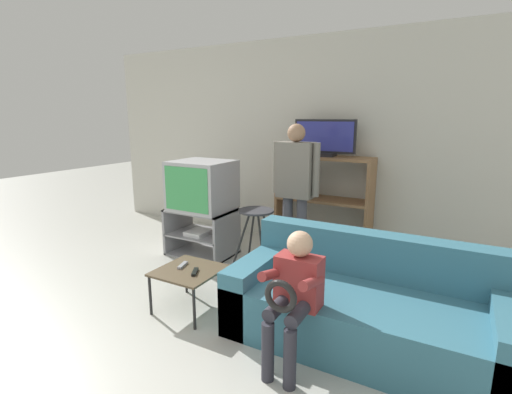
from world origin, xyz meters
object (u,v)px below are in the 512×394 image
(snack_table, at_px, (189,273))
(couch, at_px, (366,308))
(folding_stool, at_px, (256,222))
(tv_stand, at_px, (202,232))
(media_shelf, at_px, (323,203))
(remote_control_white, at_px, (183,265))
(person_standing_adult, at_px, (295,182))
(person_seated_child, at_px, (294,290))
(television_flat, at_px, (324,139))
(remote_control_black, at_px, (195,272))
(television_main, at_px, (202,185))

(snack_table, distance_m, couch, 1.45)
(folding_stool, distance_m, couch, 1.46)
(tv_stand, bearing_deg, media_shelf, 34.28)
(remote_control_white, relative_size, person_standing_adult, 0.09)
(snack_table, distance_m, remote_control_white, 0.11)
(snack_table, distance_m, person_seated_child, 1.11)
(tv_stand, height_order, television_flat, television_flat)
(remote_control_white, bearing_deg, person_standing_adult, 54.57)
(folding_stool, distance_m, remote_control_black, 0.95)
(media_shelf, height_order, snack_table, media_shelf)
(media_shelf, bearing_deg, person_standing_adult, -99.36)
(remote_control_white, distance_m, person_seated_child, 1.20)
(snack_table, xyz_separation_m, person_standing_adult, (0.40, 1.32, 0.61))
(media_shelf, distance_m, person_seated_child, 2.27)
(television_flat, bearing_deg, tv_stand, -145.71)
(tv_stand, relative_size, snack_table, 1.50)
(snack_table, distance_m, person_standing_adult, 1.51)
(folding_stool, bearing_deg, remote_control_black, -93.90)
(television_main, distance_m, media_shelf, 1.48)
(media_shelf, relative_size, person_seated_child, 1.28)
(television_main, relative_size, person_seated_child, 0.74)
(tv_stand, relative_size, television_flat, 1.03)
(media_shelf, xyz_separation_m, television_flat, (-0.01, -0.01, 0.78))
(folding_stool, xyz_separation_m, person_standing_adult, (0.24, 0.42, 0.37))
(remote_control_black, bearing_deg, person_standing_adult, 49.25)
(media_shelf, height_order, remote_control_white, media_shelf)
(remote_control_white, bearing_deg, person_seated_child, -27.98)
(television_flat, relative_size, snack_table, 1.45)
(television_flat, xyz_separation_m, person_standing_adult, (-0.09, -0.63, -0.43))
(remote_control_white, xyz_separation_m, couch, (1.52, 0.24, -0.12))
(couch, xyz_separation_m, person_seated_child, (-0.36, -0.51, 0.28))
(couch, bearing_deg, tv_stand, 158.26)
(television_flat, height_order, folding_stool, television_flat)
(folding_stool, bearing_deg, snack_table, -99.59)
(remote_control_black, bearing_deg, person_seated_child, -40.21)
(tv_stand, distance_m, remote_control_white, 1.27)
(folding_stool, bearing_deg, television_flat, 72.11)
(television_main, relative_size, remote_control_white, 4.68)
(television_flat, height_order, remote_control_black, television_flat)
(television_flat, height_order, snack_table, television_flat)
(remote_control_black, xyz_separation_m, person_standing_adult, (0.31, 1.35, 0.57))
(television_flat, xyz_separation_m, snack_table, (-0.49, -1.95, -1.04))
(tv_stand, distance_m, person_standing_adult, 1.32)
(remote_control_white, bearing_deg, snack_table, -32.29)
(television_flat, bearing_deg, folding_stool, -107.89)
(folding_stool, height_order, remote_control_black, folding_stool)
(snack_table, height_order, remote_control_white, remote_control_white)
(media_shelf, height_order, folding_stool, media_shelf)
(remote_control_black, bearing_deg, tv_stand, 97.17)
(tv_stand, height_order, remote_control_black, tv_stand)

